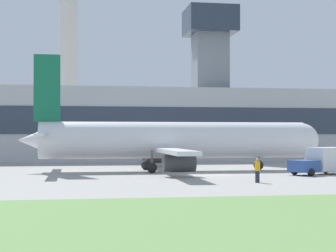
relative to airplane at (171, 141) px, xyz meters
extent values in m
plane|color=#999691|center=(2.86, -5.61, -3.01)|extent=(400.00, 400.00, 0.00)
cube|color=#B2B2B7|center=(2.86, 24.48, 2.00)|extent=(88.89, 11.32, 10.03)
cube|color=#2D3847|center=(2.86, 18.77, 2.50)|extent=(87.11, 0.16, 3.61)
cube|color=slate|center=(9.86, 24.48, 6.12)|extent=(4.69, 4.69, 18.28)
cube|color=#283342|center=(9.86, 24.48, 17.14)|extent=(7.04, 7.04, 3.75)
cylinder|color=beige|center=(-10.92, 52.35, 11.68)|extent=(3.49, 3.49, 29.39)
cylinder|color=silver|center=(0.43, 0.00, 0.06)|extent=(26.55, 3.60, 3.60)
sphere|color=silver|center=(13.70, 0.00, 0.06)|extent=(3.42, 3.42, 3.42)
cone|color=silver|center=(-12.84, 0.00, 0.06)|extent=(3.97, 3.42, 3.42)
cube|color=#146647|center=(-12.09, 0.00, 5.10)|extent=(2.52, 0.24, 6.46)
cube|color=silver|center=(-12.33, -3.95, 0.61)|extent=(0.86, 7.90, 0.20)
cube|color=silver|center=(-12.33, 3.95, 0.61)|extent=(0.86, 7.90, 0.20)
cube|color=silver|center=(-0.90, -7.31, -0.84)|extent=(1.92, 13.17, 0.36)
cube|color=silver|center=(-0.90, 7.31, -0.84)|extent=(1.92, 13.17, 0.36)
cylinder|color=#333338|center=(-0.60, -7.73, -1.80)|extent=(2.76, 1.63, 1.63)
cylinder|color=#333338|center=(-0.60, 7.73, -1.80)|extent=(2.76, 1.63, 1.63)
cylinder|color=#59595B|center=(9.06, 0.00, -1.67)|extent=(0.20, 0.20, 1.67)
sphere|color=black|center=(9.06, 0.00, -2.51)|extent=(1.01, 1.01, 1.01)
cylinder|color=#59595B|center=(-2.23, -2.40, -1.67)|extent=(0.20, 0.20, 1.67)
sphere|color=black|center=(-2.23, -2.40, -2.51)|extent=(1.01, 1.01, 1.01)
cylinder|color=#59595B|center=(-2.23, 2.40, -1.67)|extent=(0.20, 0.20, 1.67)
sphere|color=black|center=(-2.23, 2.40, -2.51)|extent=(1.01, 1.01, 1.01)
cube|color=gray|center=(17.13, 2.66, -2.15)|extent=(3.75, 2.62, 1.09)
cube|color=black|center=(17.13, 2.66, -1.36)|extent=(1.46, 1.57, 0.50)
sphere|color=black|center=(18.09, 1.50, -2.66)|extent=(0.70, 0.70, 0.70)
sphere|color=black|center=(18.49, 3.28, -2.66)|extent=(0.70, 0.70, 0.70)
sphere|color=black|center=(15.76, 2.03, -2.66)|extent=(0.70, 0.70, 0.70)
sphere|color=black|center=(16.17, 3.81, -2.66)|extent=(0.70, 0.70, 0.70)
cube|color=#2D4C93|center=(10.61, -7.88, -2.18)|extent=(2.74, 2.72, 1.03)
cube|color=silver|center=(13.44, -6.59, -1.63)|extent=(4.09, 3.34, 2.14)
sphere|color=black|center=(10.07, -7.06, -2.66)|extent=(0.70, 0.70, 0.70)
sphere|color=black|center=(10.88, -8.83, -2.66)|extent=(0.70, 0.70, 0.70)
sphere|color=black|center=(13.84, -5.33, -2.66)|extent=(0.70, 0.70, 0.70)
cylinder|color=#23283D|center=(4.18, -14.40, -2.57)|extent=(0.46, 0.46, 0.89)
cylinder|color=#F2A514|center=(4.18, -14.40, -1.77)|extent=(0.57, 0.57, 0.71)
sphere|color=tan|center=(4.18, -14.40, -1.29)|extent=(0.24, 0.24, 0.24)
cube|color=black|center=(11.53, -4.52, -3.00)|extent=(0.47, 0.47, 0.03)
cone|color=orange|center=(11.53, -4.52, -2.75)|extent=(0.33, 0.33, 0.53)
cube|color=black|center=(14.65, -3.17, -3.00)|extent=(0.61, 0.61, 0.03)
cone|color=orange|center=(14.65, -3.17, -2.73)|extent=(0.43, 0.43, 0.57)
camera|label=1|loc=(-9.20, -54.97, 0.59)|focal=60.00mm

